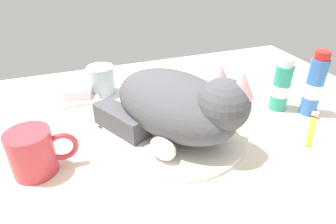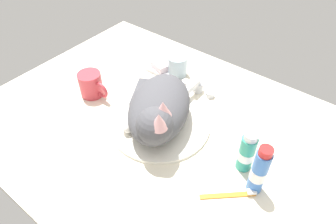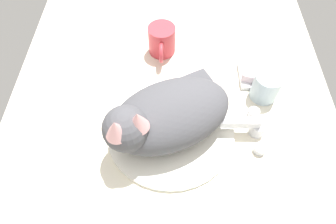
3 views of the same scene
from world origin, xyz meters
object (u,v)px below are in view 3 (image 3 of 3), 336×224
faucet (249,127)px  coffee_mug (160,41)px  soap_bar (251,72)px  rinse_cup (264,86)px  cat (162,116)px

faucet → coffee_mug: 34.14cm
faucet → soap_bar: faucet is taller
faucet → rinse_cup: bearing=156.3°
coffee_mug → soap_bar: coffee_mug is taller
faucet → rinse_cup: (-11.00, 4.82, 1.30)cm
soap_bar → cat: bearing=-52.4°
faucet → coffee_mug: coffee_mug is taller
rinse_cup → coffee_mug: bearing=-120.5°
rinse_cup → soap_bar: (-6.05, -2.11, -1.32)cm
cat → coffee_mug: (-27.06, -1.27, -3.38)cm
rinse_cup → soap_bar: rinse_cup is taller
cat → coffee_mug: size_ratio=2.82×
faucet → cat: size_ratio=0.39×
cat → coffee_mug: cat is taller
faucet → rinse_cup: size_ratio=1.73×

